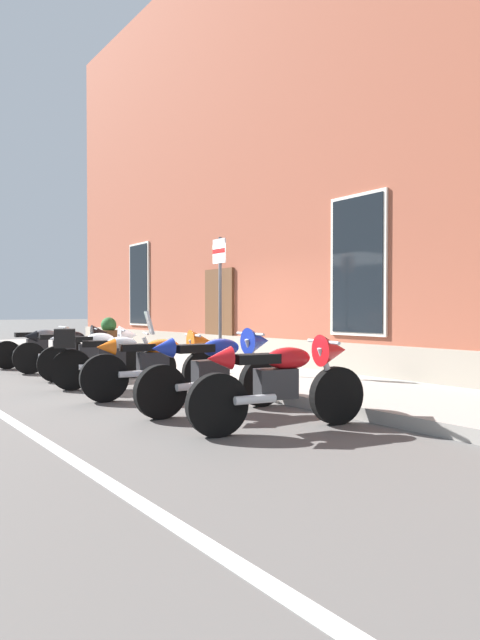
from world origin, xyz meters
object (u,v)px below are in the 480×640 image
Objects in this scene: motorcycle_grey_naked at (40,347)px; motorcycle_black_sport at (71,346)px; motorcycle_blue_sport at (219,367)px; parking_sign at (220,285)px; motorcycle_white_sport at (98,350)px; motorcycle_silver_touring at (108,356)px; motorcycle_orange_sport at (161,361)px; motorcycle_red_sport at (287,378)px; barrel_planter at (109,338)px.

motorcycle_black_sport reaches higher than motorcycle_grey_naked.
parking_sign reaches higher than motorcycle_blue_sport.
motorcycle_grey_naked is at bearing -176.15° from motorcycle_white_sport.
motorcycle_silver_touring reaches higher than motorcycle_orange_sport.
motorcycle_white_sport is at bearing 179.88° from motorcycle_red_sport.
barrel_planter is (-5.12, 0.13, -1.19)m from parking_sign.
motorcycle_silver_touring is at bearing -169.30° from motorcycle_orange_sport.
parking_sign reaches higher than motorcycle_white_sport.
parking_sign is at bearing 22.48° from motorcycle_grey_naked.
motorcycle_blue_sport is (2.69, 0.31, 0.04)m from motorcycle_silver_touring.
motorcycle_grey_naked is 0.81× the size of parking_sign.
parking_sign reaches higher than motorcycle_red_sport.
barrel_planter reaches higher than motorcycle_grey_naked.
motorcycle_white_sport is 3.82m from motorcycle_blue_sport.
motorcycle_white_sport is 3.95m from barrel_planter.
motorcycle_white_sport is 2.45m from motorcycle_orange_sport.
parking_sign is at bearing 76.69° from motorcycle_silver_touring.
motorcycle_grey_naked is 6.65m from motorcycle_blue_sport.
motorcycle_grey_naked is at bearing 178.34° from motorcycle_silver_touring.
motorcycle_blue_sport is at bearing 1.64° from motorcycle_grey_naked.
barrel_planter is at bearing 156.01° from motorcycle_silver_touring.
motorcycle_orange_sport reaches higher than motorcycle_grey_naked.
motorcycle_white_sport is (1.53, -0.04, 0.01)m from motorcycle_black_sport.
motorcycle_silver_touring is at bearing -23.99° from barrel_planter.
motorcycle_black_sport is 5.35m from motorcycle_blue_sport.
motorcycle_white_sport is (2.83, 0.19, 0.08)m from motorcycle_grey_naked.
motorcycle_orange_sport is (3.98, -0.09, 0.01)m from motorcycle_black_sport.
motorcycle_black_sport is at bearing 172.66° from motorcycle_silver_touring.
motorcycle_orange_sport is 0.87× the size of parking_sign.
parking_sign reaches higher than barrel_planter.
parking_sign is (3.12, 1.60, 1.20)m from motorcycle_black_sport.
motorcycle_grey_naked is at bearing -70.34° from barrel_planter.
motorcycle_black_sport is 1.53m from motorcycle_white_sport.
motorcycle_blue_sport reaches higher than motorcycle_white_sport.
motorcycle_white_sport reaches higher than motorcycle_orange_sport.
motorcycle_blue_sport is at bearing -0.40° from motorcycle_black_sport.
motorcycle_white_sport is at bearing 164.90° from motorcycle_silver_touring.
motorcycle_red_sport is 8.77m from barrel_planter.
motorcycle_silver_touring reaches higher than barrel_planter.
motorcycle_grey_naked is 5.27m from motorcycle_orange_sport.
motorcycle_red_sport reaches higher than motorcycle_black_sport.
motorcycle_orange_sport is 2.62m from motorcycle_red_sport.
motorcycle_blue_sport is 1.03× the size of motorcycle_red_sport.
parking_sign is at bearing 143.69° from motorcycle_blue_sport.
barrel_planter is (-5.97, 1.83, 0.01)m from motorcycle_orange_sport.
motorcycle_red_sport is (7.89, 0.18, 0.09)m from motorcycle_grey_naked.
motorcycle_black_sport is at bearing -40.95° from barrel_planter.
motorcycle_blue_sport is 7.56m from barrel_planter.
motorcycle_orange_sport is at bearing 1.45° from motorcycle_grey_naked.
barrel_planter is (-1.99, 1.73, 0.02)m from motorcycle_black_sport.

